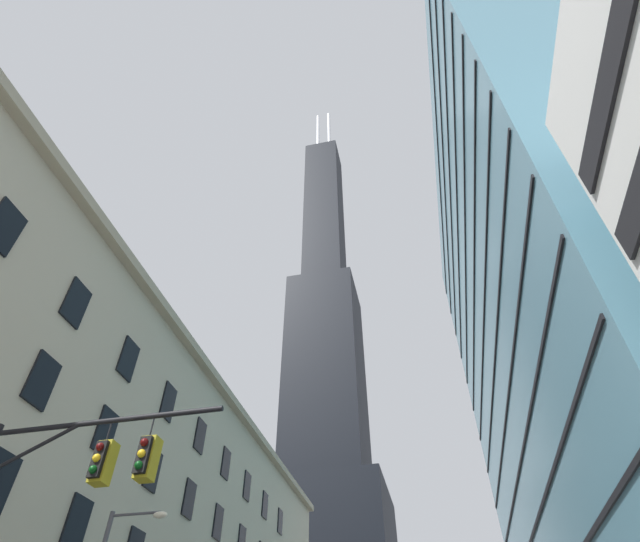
% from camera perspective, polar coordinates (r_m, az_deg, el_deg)
% --- Properties ---
extents(station_building, '(16.06, 61.06, 22.07)m').
position_cam_1_polar(station_building, '(40.27, -25.56, -26.19)').
color(station_building, '#B2A88E').
rests_on(station_building, ground).
extents(dark_skyscraper, '(24.39, 24.39, 183.71)m').
position_cam_1_polar(dark_skyscraper, '(113.71, 0.71, -16.83)').
color(dark_skyscraper, black).
rests_on(dark_skyscraper, ground).
extents(glass_office_midrise, '(19.35, 47.95, 55.93)m').
position_cam_1_polar(glass_office_midrise, '(49.29, 29.61, -4.69)').
color(glass_office_midrise, teal).
rests_on(glass_office_midrise, ground).
extents(traffic_signal_mast, '(6.75, 0.63, 7.73)m').
position_cam_1_polar(traffic_signal_mast, '(14.39, -28.88, -22.82)').
color(traffic_signal_mast, black).
rests_on(traffic_signal_mast, sidewalk_left).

